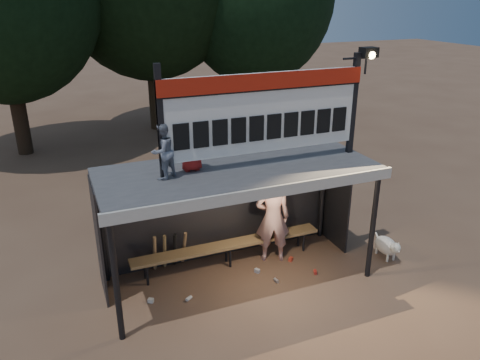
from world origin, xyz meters
The scene contains 10 objects.
ground centered at (0.00, 0.00, 0.00)m, with size 80.00×80.00×0.00m, color brown.
player centered at (0.92, 0.39, 0.97)m, with size 0.71×0.46×1.93m, color silver.
child_a centered at (-1.35, -0.01, 2.80)m, with size 0.46×0.36×0.95m, color gray.
child_b centered at (-0.81, 0.19, 2.81)m, with size 0.48×0.31×0.98m, color maroon.
dugout_shelter centered at (0.00, 0.24, 1.85)m, with size 5.10×2.08×2.32m.
scoreboard_assembly centered at (0.56, -0.01, 3.32)m, with size 4.10×0.27×1.99m.
bench centered at (0.00, 0.55, 0.43)m, with size 4.00×0.35×0.48m.
dog centered at (3.19, -0.48, 0.28)m, with size 0.36×0.81×0.49m.
bats centered at (-1.15, 0.82, 0.43)m, with size 0.67×0.35×0.84m.
litter centered at (0.15, -0.18, 0.04)m, with size 3.37×0.73×0.08m.
Camera 1 is at (-2.93, -7.28, 5.22)m, focal length 35.00 mm.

